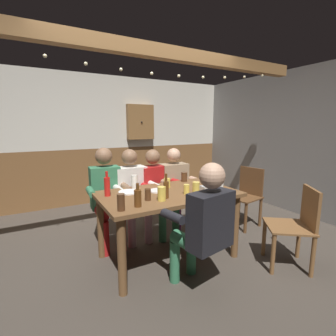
% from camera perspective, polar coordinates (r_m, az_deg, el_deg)
% --- Properties ---
extents(ground_plane, '(6.37, 6.37, 0.00)m').
position_cam_1_polar(ground_plane, '(3.05, 0.28, -19.97)').
color(ground_plane, '#423A33').
extents(back_wall_upper, '(5.31, 0.12, 1.39)m').
position_cam_1_polar(back_wall_upper, '(5.06, -14.54, 12.39)').
color(back_wall_upper, beige).
extents(back_wall_wainscot, '(5.31, 0.12, 1.07)m').
position_cam_1_polar(back_wall_wainscot, '(5.15, -13.94, -1.39)').
color(back_wall_wainscot, brown).
rests_on(back_wall_wainscot, ground_plane).
extents(side_wall_concrete, '(0.12, 5.04, 2.46)m').
position_cam_1_polar(side_wall_concrete, '(4.63, 31.10, 4.92)').
color(side_wall_concrete, gray).
rests_on(side_wall_concrete, ground_plane).
extents(ceiling_beam, '(4.78, 0.14, 0.16)m').
position_cam_1_polar(ceiling_beam, '(3.18, -4.29, 25.57)').
color(ceiling_beam, brown).
extents(dining_table, '(1.52, 0.91, 0.78)m').
position_cam_1_polar(dining_table, '(2.80, 0.04, -8.00)').
color(dining_table, brown).
rests_on(dining_table, ground_plane).
extents(person_0, '(0.52, 0.55, 1.24)m').
position_cam_1_polar(person_0, '(3.21, -14.04, -5.56)').
color(person_0, '#33724C').
rests_on(person_0, ground_plane).
extents(person_1, '(0.56, 0.52, 1.21)m').
position_cam_1_polar(person_1, '(3.33, -8.34, -4.96)').
color(person_1, silver).
rests_on(person_1, ground_plane).
extents(person_2, '(0.59, 0.57, 1.19)m').
position_cam_1_polar(person_2, '(3.46, -2.74, -4.57)').
color(person_2, '#AD1919').
rests_on(person_2, ground_plane).
extents(person_3, '(0.55, 0.53, 1.19)m').
position_cam_1_polar(person_3, '(3.62, 1.82, -3.86)').
color(person_3, '#997F60').
rests_on(person_3, ground_plane).
extents(person_4, '(0.59, 0.56, 1.21)m').
position_cam_1_polar(person_4, '(2.25, 8.41, -12.25)').
color(person_4, black).
rests_on(person_4, ground_plane).
extents(chair_empty_near_right, '(0.51, 0.51, 0.88)m').
position_cam_1_polar(chair_empty_near_right, '(3.95, 17.65, -5.87)').
color(chair_empty_near_right, brown).
rests_on(chair_empty_near_right, ground_plane).
extents(chair_empty_near_left, '(0.62, 0.62, 0.88)m').
position_cam_1_polar(chair_empty_near_left, '(3.01, 27.66, -11.54)').
color(chair_empty_near_left, brown).
rests_on(chair_empty_near_left, ground_plane).
extents(condiment_caddy, '(0.14, 0.10, 0.05)m').
position_cam_1_polar(condiment_caddy, '(2.89, 9.00, -4.58)').
color(condiment_caddy, '#B2B7BC').
rests_on(condiment_caddy, dining_table).
extents(plate_0, '(0.23, 0.23, 0.01)m').
position_cam_1_polar(plate_0, '(2.79, -9.09, -5.50)').
color(plate_0, white).
rests_on(plate_0, dining_table).
extents(plate_1, '(0.20, 0.20, 0.01)m').
position_cam_1_polar(plate_1, '(2.81, -2.35, -5.26)').
color(plate_1, white).
rests_on(plate_1, dining_table).
extents(bottle_0, '(0.06, 0.06, 0.26)m').
position_cam_1_polar(bottle_0, '(2.53, -0.45, -4.81)').
color(bottle_0, '#593314').
rests_on(bottle_0, dining_table).
extents(bottle_1, '(0.06, 0.06, 0.27)m').
position_cam_1_polar(bottle_1, '(2.68, -13.92, -4.08)').
color(bottle_1, red).
rests_on(bottle_1, dining_table).
extents(bottle_2, '(0.07, 0.07, 0.22)m').
position_cam_1_polar(bottle_2, '(2.29, -7.03, -6.84)').
color(bottle_2, '#593314').
rests_on(bottle_2, dining_table).
extents(pint_glass_0, '(0.08, 0.08, 0.15)m').
position_cam_1_polar(pint_glass_0, '(2.64, 6.51, -4.81)').
color(pint_glass_0, '#E5C64C').
rests_on(pint_glass_0, dining_table).
extents(pint_glass_1, '(0.06, 0.06, 0.12)m').
position_cam_1_polar(pint_glass_1, '(2.48, -4.71, -6.14)').
color(pint_glass_1, '#4C2D19').
rests_on(pint_glass_1, dining_table).
extents(pint_glass_2, '(0.08, 0.08, 0.14)m').
position_cam_1_polar(pint_glass_2, '(2.45, -1.48, -5.98)').
color(pint_glass_2, '#E5C64C').
rests_on(pint_glass_2, dining_table).
extents(pint_glass_3, '(0.08, 0.08, 0.13)m').
position_cam_1_polar(pint_glass_3, '(3.28, 3.78, -2.06)').
color(pint_glass_3, '#4C2D19').
rests_on(pint_glass_3, dining_table).
extents(pint_glass_4, '(0.06, 0.06, 0.11)m').
position_cam_1_polar(pint_glass_4, '(2.69, 4.32, -4.95)').
color(pint_glass_4, '#E5C64C').
rests_on(pint_glass_4, dining_table).
extents(pint_glass_5, '(0.07, 0.07, 0.15)m').
position_cam_1_polar(pint_glass_5, '(2.22, -10.86, -7.81)').
color(pint_glass_5, '#4C2D19').
rests_on(pint_glass_5, dining_table).
extents(pint_glass_6, '(0.08, 0.08, 0.16)m').
position_cam_1_polar(pint_glass_6, '(2.95, -7.77, -3.15)').
color(pint_glass_6, white).
rests_on(pint_glass_6, dining_table).
extents(pint_glass_7, '(0.08, 0.08, 0.11)m').
position_cam_1_polar(pint_glass_7, '(2.97, -0.24, -3.46)').
color(pint_glass_7, '#E5C64C').
rests_on(pint_glass_7, dining_table).
extents(pint_glass_8, '(0.06, 0.06, 0.10)m').
position_cam_1_polar(pint_glass_8, '(2.83, 12.07, -4.44)').
color(pint_glass_8, white).
rests_on(pint_glass_8, dining_table).
extents(wall_dart_cabinet, '(0.56, 0.15, 0.70)m').
position_cam_1_polar(wall_dart_cabinet, '(5.16, -6.43, 10.54)').
color(wall_dart_cabinet, brown).
extents(string_lights, '(3.75, 0.04, 0.18)m').
position_cam_1_polar(string_lights, '(3.09, -3.82, 22.10)').
color(string_lights, '#F9EAB2').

